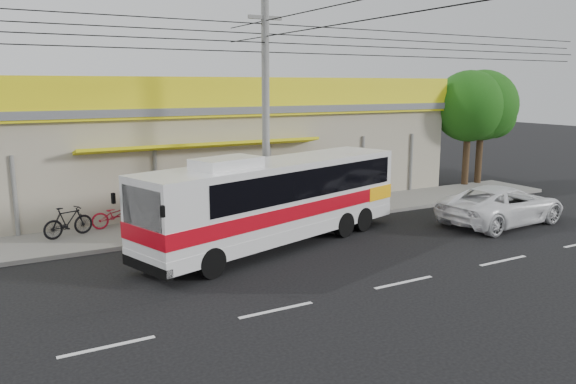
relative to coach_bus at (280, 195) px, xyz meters
name	(u,v)px	position (x,y,z in m)	size (l,w,h in m)	color
ground	(351,259)	(1.18, -2.51, -1.72)	(120.00, 120.00, 0.00)	black
sidewalk	(265,218)	(1.18, 3.49, -1.64)	(30.00, 3.20, 0.15)	gray
lane_markings	(404,283)	(1.18, -5.01, -1.72)	(50.00, 0.12, 0.01)	silver
storefront_building	(213,150)	(1.17, 9.03, 0.58)	(22.60, 9.20, 5.70)	#A79D87
coach_bus	(280,195)	(0.00, 0.00, 0.00)	(10.61, 5.21, 3.21)	silver
motorbike_red	(117,215)	(-4.50, 4.51, -1.08)	(0.64, 1.85, 0.97)	maroon
motorbike_dark	(68,222)	(-6.28, 4.00, -1.03)	(0.51, 1.79, 1.08)	black
white_car	(502,205)	(9.00, -1.68, -0.96)	(2.52, 5.46, 1.52)	white
utility_pole	(265,37)	(0.45, 1.93, 5.35)	(34.00, 14.00, 8.57)	slate
tree_near	(471,109)	(13.99, 4.84, 2.44)	(3.71, 3.71, 6.15)	#352215
tree_far	(484,108)	(15.00, 4.88, 2.47)	(3.73, 3.73, 6.19)	#352215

